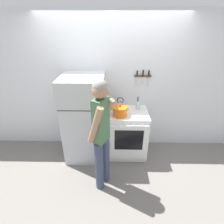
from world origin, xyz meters
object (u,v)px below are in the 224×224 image
object	(u,v)px
person	(101,132)
stove_range	(128,133)
dutch_oven_pot	(120,111)
tea_kettle	(120,105)
refrigerator	(85,119)
utensil_jar	(138,105)

from	to	relation	value
person	stove_range	bearing A→B (deg)	-0.83
dutch_oven_pot	tea_kettle	bearing A→B (deg)	87.08
tea_kettle	dutch_oven_pot	bearing A→B (deg)	-92.92
refrigerator	dutch_oven_pot	world-z (taller)	refrigerator
refrigerator	tea_kettle	world-z (taller)	refrigerator
refrigerator	person	size ratio (longest dim) A/B	0.90
stove_range	tea_kettle	world-z (taller)	tea_kettle
tea_kettle	stove_range	bearing A→B (deg)	-45.17
refrigerator	tea_kettle	bearing A→B (deg)	15.33
stove_range	person	bearing A→B (deg)	-119.56
person	refrigerator	bearing A→B (deg)	54.62
refrigerator	stove_range	size ratio (longest dim) A/B	1.74
refrigerator	utensil_jar	size ratio (longest dim) A/B	6.05
dutch_oven_pot	utensil_jar	distance (m)	0.42
utensil_jar	person	size ratio (longest dim) A/B	0.15
stove_range	dutch_oven_pot	xyz separation A→B (m)	(-0.16, -0.09, 0.53)
dutch_oven_pot	person	xyz separation A→B (m)	(-0.27, -0.66, 0.01)
tea_kettle	utensil_jar	bearing A→B (deg)	1.14
tea_kettle	refrigerator	bearing A→B (deg)	-164.67
person	utensil_jar	bearing A→B (deg)	-4.90
stove_range	tea_kettle	distance (m)	0.56
dutch_oven_pot	utensil_jar	size ratio (longest dim) A/B	1.16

